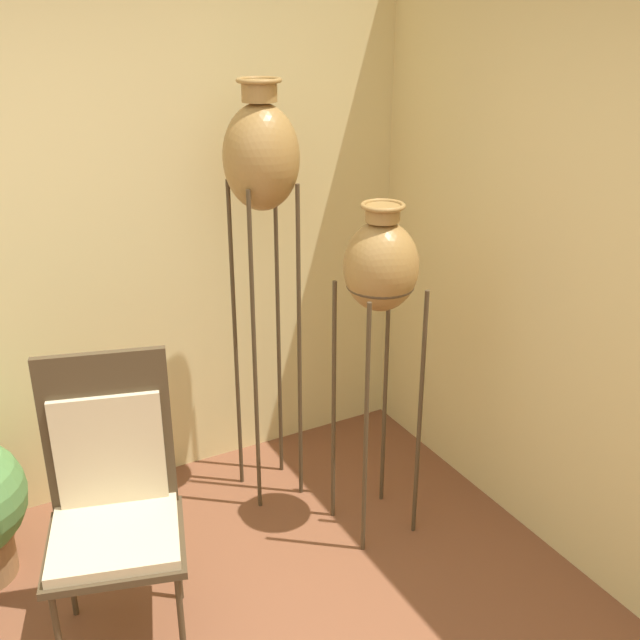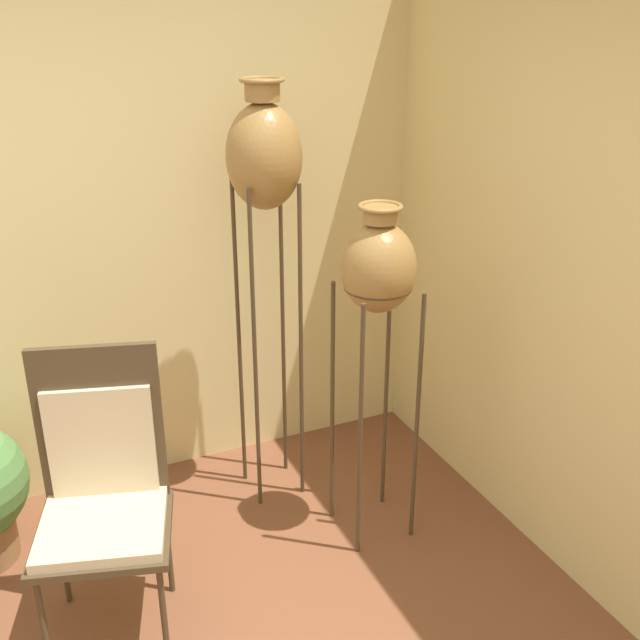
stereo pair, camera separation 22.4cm
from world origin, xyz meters
name	(u,v)px [view 1 (the left image)]	position (x,y,z in m)	size (l,w,h in m)	color
wall_back	(18,244)	(0.00, 1.97, 1.35)	(7.88, 0.06, 2.70)	beige
vase_stand_tall	(261,164)	(1.00, 1.53, 1.69)	(0.34, 0.34, 2.05)	#473823
vase_stand_medium	(381,271)	(1.31, 1.03, 1.29)	(0.32, 0.32, 1.59)	#473823
chair	(112,494)	(0.09, 0.96, 0.63)	(0.61, 0.58, 1.16)	#473823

